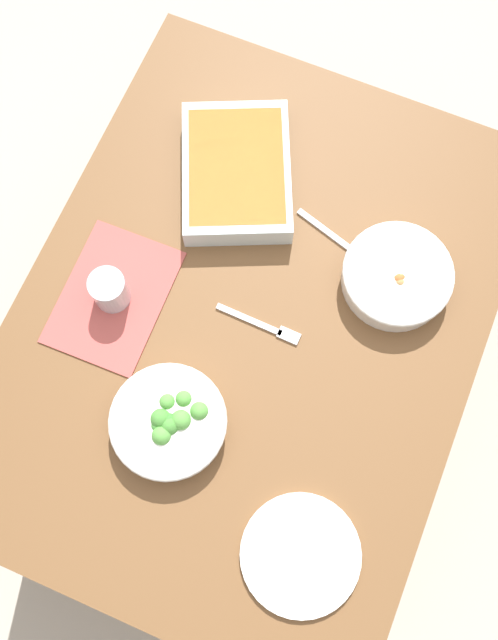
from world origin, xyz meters
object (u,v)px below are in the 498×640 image
(stew_bowl, at_px, (397,276))
(spoon_by_stew, at_px, (342,243))
(broccoli_bowl, at_px, (169,422))
(drink_cup, at_px, (110,291))
(side_plate, at_px, (301,555))
(fork_on_table, at_px, (264,326))
(baking_dish, at_px, (236,172))

(stew_bowl, relative_size, spoon_by_stew, 1.27)
(broccoli_bowl, bearing_deg, drink_cup, -131.71)
(broccoli_bowl, height_order, drink_cup, drink_cup)
(side_plate, bearing_deg, drink_cup, -120.73)
(broccoli_bowl, height_order, fork_on_table, broccoli_bowl)
(stew_bowl, distance_m, drink_cup, 0.56)
(spoon_by_stew, relative_size, fork_on_table, 0.98)
(broccoli_bowl, distance_m, fork_on_table, 0.27)
(side_plate, bearing_deg, spoon_by_stew, -166.41)
(broccoli_bowl, bearing_deg, baking_dish, -170.74)
(broccoli_bowl, distance_m, drink_cup, 0.28)
(drink_cup, height_order, spoon_by_stew, drink_cup)
(fork_on_table, bearing_deg, spoon_by_stew, 160.54)
(drink_cup, bearing_deg, side_plate, 59.27)
(side_plate, bearing_deg, stew_bowl, -178.08)
(spoon_by_stew, xyz_separation_m, fork_on_table, (0.23, -0.08, -0.00))
(broccoli_bowl, relative_size, drink_cup, 2.59)
(baking_dish, xyz_separation_m, spoon_by_stew, (0.05, 0.26, -0.03))
(stew_bowl, distance_m, spoon_by_stew, 0.13)
(stew_bowl, relative_size, drink_cup, 2.59)
(drink_cup, height_order, fork_on_table, drink_cup)
(baking_dish, distance_m, drink_cup, 0.36)
(baking_dish, bearing_deg, drink_cup, -20.59)
(broccoli_bowl, xyz_separation_m, fork_on_table, (-0.25, 0.09, -0.03))
(stew_bowl, height_order, baking_dish, same)
(drink_cup, xyz_separation_m, side_plate, (0.31, 0.53, -0.03))
(drink_cup, distance_m, side_plate, 0.61)
(stew_bowl, bearing_deg, side_plate, 1.92)
(baking_dish, bearing_deg, stew_bowl, 76.94)
(drink_cup, bearing_deg, spoon_by_stew, 126.77)
(side_plate, bearing_deg, baking_dish, -148.33)
(fork_on_table, bearing_deg, side_plate, 31.05)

